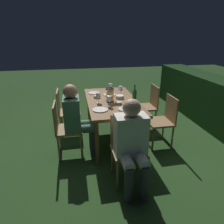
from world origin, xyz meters
TOP-DOWN VIEW (x-y plane):
  - ground_plane at (0.00, 0.00)m, footprint 16.00×16.00m
  - dining_table at (0.00, 0.00)m, footprint 1.63×0.86m
  - chair_side_right_b at (0.37, 0.82)m, footprint 0.42×0.40m
  - chair_side_left_a at (-0.37, -0.82)m, footprint 0.42×0.40m
  - chair_side_left_b at (0.37, -0.82)m, footprint 0.42×0.40m
  - person_in_green at (0.37, -0.63)m, footprint 0.38×0.47m
  - chair_head_far at (1.06, 0.00)m, footprint 0.40×0.42m
  - person_in_cream at (1.26, 0.00)m, footprint 0.48×0.38m
  - chair_side_right_a at (-0.37, 0.82)m, footprint 0.42×0.40m
  - lantern_centerpiece at (0.07, -0.05)m, footprint 0.15×0.15m
  - green_bottle_on_table at (0.14, 0.36)m, footprint 0.07×0.07m
  - wine_glass_a at (0.10, -0.25)m, footprint 0.08×0.08m
  - wine_glass_b at (-0.49, 0.06)m, footprint 0.08×0.08m
  - wine_glass_c at (0.30, -0.10)m, footprint 0.08×0.08m
  - wine_glass_d at (-0.26, 0.21)m, footprint 0.08×0.08m
  - plate_a at (-0.47, -0.26)m, footprint 0.21×0.21m
  - plate_b at (0.50, 0.11)m, footprint 0.22×0.22m
  - plate_c at (-0.30, 0.01)m, footprint 0.23×0.23m
  - plate_d at (0.45, -0.27)m, footprint 0.23×0.23m
  - bowl_olives at (-0.06, 0.15)m, footprint 0.14×0.14m
  - bowl_bread at (-0.17, -0.24)m, footprint 0.12×0.12m
  - bowl_salad at (0.23, 0.06)m, footprint 0.12×0.12m
  - hedge_backdrop at (0.00, 2.21)m, footprint 4.50×0.60m

SIDE VIEW (x-z plane):
  - ground_plane at x=0.00m, z-range 0.00..0.00m
  - chair_side_right_b at x=0.37m, z-range 0.05..0.92m
  - chair_side_left_a at x=-0.37m, z-range 0.05..0.92m
  - chair_side_left_b at x=0.37m, z-range 0.05..0.92m
  - chair_head_far at x=1.06m, z-range 0.05..0.92m
  - chair_side_right_a at x=-0.37m, z-range 0.05..0.92m
  - hedge_backdrop at x=0.00m, z-range 0.00..0.98m
  - person_in_green at x=0.37m, z-range 0.06..1.21m
  - person_in_cream at x=1.26m, z-range 0.06..1.21m
  - dining_table at x=0.00m, z-range 0.32..1.07m
  - plate_a at x=-0.47m, z-range 0.75..0.77m
  - plate_b at x=0.50m, z-range 0.75..0.77m
  - plate_c at x=-0.30m, z-range 0.75..0.77m
  - plate_d at x=0.45m, z-range 0.75..0.77m
  - bowl_salad at x=0.23m, z-range 0.76..0.80m
  - bowl_bread at x=-0.17m, z-range 0.76..0.80m
  - bowl_olives at x=-0.06m, z-range 0.76..0.81m
  - green_bottle_on_table at x=0.14m, z-range 0.72..1.01m
  - wine_glass_a at x=0.10m, z-range 0.79..0.96m
  - wine_glass_b at x=-0.49m, z-range 0.79..0.96m
  - wine_glass_c at x=0.30m, z-range 0.79..0.96m
  - wine_glass_d at x=-0.26m, z-range 0.79..0.96m
  - lantern_centerpiece at x=0.07m, z-range 0.77..1.03m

